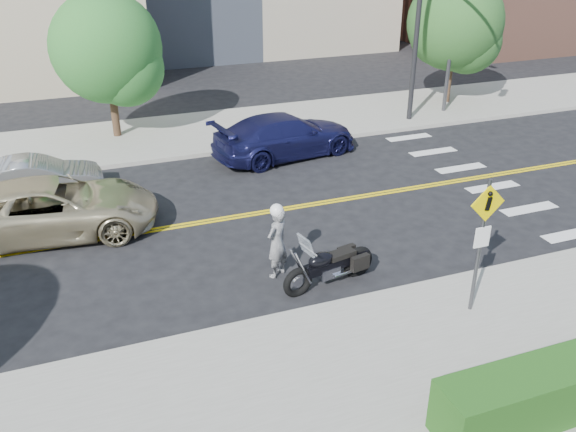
% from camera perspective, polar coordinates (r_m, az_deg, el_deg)
% --- Properties ---
extents(ground_plane, '(120.00, 120.00, 0.00)m').
position_cam_1_polar(ground_plane, '(17.20, -7.53, -0.51)').
color(ground_plane, black).
rests_on(ground_plane, ground).
extents(sidewalk_near, '(60.00, 5.00, 0.15)m').
position_cam_1_polar(sidewalk_near, '(11.19, 2.03, -16.61)').
color(sidewalk_near, '#9E9B91').
rests_on(sidewalk_near, ground_plane).
extents(sidewalk_far, '(60.00, 5.00, 0.15)m').
position_cam_1_polar(sidewalk_far, '(24.01, -11.84, 7.25)').
color(sidewalk_far, '#9E9B91').
rests_on(sidewalk_far, ground_plane).
extents(lamp_post, '(0.16, 0.16, 8.00)m').
position_cam_1_polar(lamp_post, '(26.61, 15.33, 17.80)').
color(lamp_post, '#4C4C51').
rests_on(lamp_post, sidewalk_far).
extents(traffic_light, '(0.28, 4.50, 7.00)m').
position_cam_1_polar(traffic_light, '(24.26, 13.39, 18.50)').
color(traffic_light, black).
rests_on(traffic_light, sidewalk_far).
extents(pedestrian_sign, '(0.78, 0.08, 3.00)m').
position_cam_1_polar(pedestrian_sign, '(12.81, 17.71, -1.62)').
color(pedestrian_sign, '#4C4C51').
rests_on(pedestrian_sign, sidewalk_near).
extents(motorcyclist, '(0.77, 0.70, 1.87)m').
position_cam_1_polar(motorcyclist, '(14.12, -1.04, -2.32)').
color(motorcyclist, silver).
rests_on(motorcyclist, ground).
extents(motorcycle, '(2.46, 1.17, 1.44)m').
position_cam_1_polar(motorcycle, '(13.91, 3.96, -3.84)').
color(motorcycle, black).
rests_on(motorcycle, ground).
extents(suv, '(5.68, 3.06, 1.51)m').
position_cam_1_polar(suv, '(17.24, -21.15, 0.70)').
color(suv, tan).
rests_on(suv, ground).
extents(parked_car_silver, '(3.88, 1.44, 1.27)m').
position_cam_1_polar(parked_car_silver, '(19.69, -22.53, 3.22)').
color(parked_car_silver, '#929498').
rests_on(parked_car_silver, ground).
extents(parked_car_blue, '(5.52, 3.00, 1.52)m').
position_cam_1_polar(parked_car_blue, '(21.54, -0.27, 7.53)').
color(parked_car_blue, '#1A1B4F').
rests_on(parked_car_blue, ground).
extents(tree_far_a, '(3.97, 3.97, 5.43)m').
position_cam_1_polar(tree_far_a, '(23.54, -16.64, 14.85)').
color(tree_far_a, '#382619').
rests_on(tree_far_a, ground).
extents(tree_far_b, '(4.08, 4.08, 5.65)m').
position_cam_1_polar(tree_far_b, '(28.18, 15.37, 17.08)').
color(tree_far_b, '#382619').
rests_on(tree_far_b, ground).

